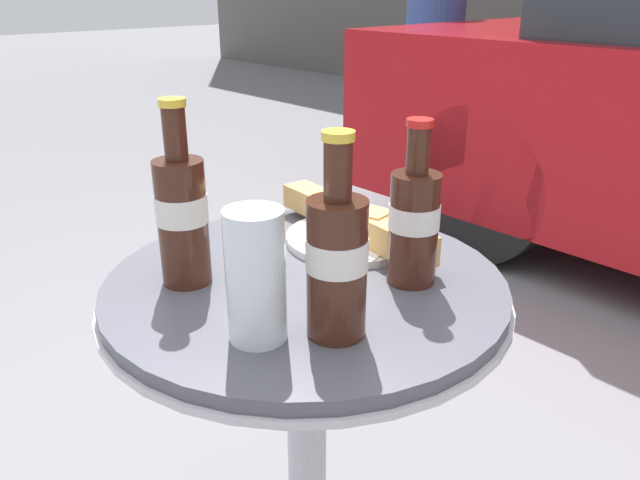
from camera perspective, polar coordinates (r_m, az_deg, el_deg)
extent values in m
cylinder|color=#B7B7BC|center=(1.09, -1.18, -21.07)|extent=(0.06, 0.06, 0.69)
cylinder|color=#B7B7BC|center=(0.89, -1.35, -4.93)|extent=(0.58, 0.58, 0.01)
cylinder|color=#4C4C56|center=(0.88, -1.36, -4.07)|extent=(0.56, 0.56, 0.02)
cylinder|color=#3D1E14|center=(0.86, -12.43, 1.53)|extent=(0.07, 0.07, 0.17)
cylinder|color=silver|center=(0.85, -12.55, 2.84)|extent=(0.07, 0.07, 0.04)
cylinder|color=#3D1E14|center=(0.82, -13.14, 9.44)|extent=(0.03, 0.03, 0.07)
cylinder|color=gold|center=(0.81, -13.39, 12.15)|extent=(0.03, 0.03, 0.01)
cylinder|color=#3D1E14|center=(0.71, 1.54, -2.72)|extent=(0.07, 0.07, 0.17)
cylinder|color=silver|center=(0.70, 1.56, -1.24)|extent=(0.07, 0.07, 0.04)
cylinder|color=#3D1E14|center=(0.67, 1.64, 6.33)|extent=(0.03, 0.03, 0.07)
cylinder|color=gold|center=(0.66, 1.68, 9.52)|extent=(0.04, 0.04, 0.01)
cylinder|color=#3D1E14|center=(0.85, 8.54, 0.99)|extent=(0.07, 0.07, 0.15)
cylinder|color=silver|center=(0.84, 8.61, 2.16)|extent=(0.07, 0.07, 0.03)
cylinder|color=#3D1E14|center=(0.82, 8.97, 8.07)|extent=(0.03, 0.03, 0.06)
cylinder|color=red|center=(0.81, 9.13, 10.54)|extent=(0.03, 0.03, 0.01)
cylinder|color=silver|center=(0.71, -5.83, -4.57)|extent=(0.06, 0.06, 0.12)
cylinder|color=silver|center=(0.71, -5.89, -3.31)|extent=(0.07, 0.07, 0.16)
cylinder|color=white|center=(1.00, 2.95, 0.17)|extent=(0.21, 0.21, 0.01)
cube|color=white|center=(1.00, 2.96, 0.55)|extent=(0.19, 0.19, 0.00)
cube|color=tan|center=(1.07, -0.23, 3.38)|extent=(0.15, 0.06, 0.04)
cube|color=tan|center=(0.99, 2.91, 1.86)|extent=(0.14, 0.07, 0.05)
cube|color=tan|center=(0.92, 6.96, -0.02)|extent=(0.14, 0.07, 0.04)
cylinder|color=black|center=(2.73, 14.85, 5.15)|extent=(0.67, 0.22, 0.67)
cylinder|color=black|center=(4.23, 9.60, 12.71)|extent=(0.16, 0.16, 0.83)
cylinder|color=black|center=(4.05, 10.48, 12.23)|extent=(0.16, 0.16, 0.83)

